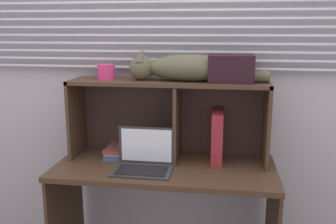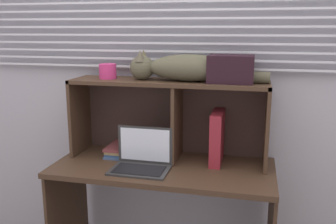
% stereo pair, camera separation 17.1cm
% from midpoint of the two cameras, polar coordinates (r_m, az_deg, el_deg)
% --- Properties ---
extents(back_panel_with_blinds, '(4.40, 0.08, 2.50)m').
position_cam_midpoint_polar(back_panel_with_blinds, '(2.35, -1.39, 6.66)').
color(back_panel_with_blinds, '#ADADB6').
rests_on(back_panel_with_blinds, ground).
extents(desk, '(1.27, 0.56, 0.73)m').
position_cam_midpoint_polar(desk, '(2.22, -2.78, -11.89)').
color(desk, '#412D1F').
rests_on(desk, ground).
extents(hutch_shelf_unit, '(1.17, 0.28, 0.48)m').
position_cam_midpoint_polar(hutch_shelf_unit, '(2.22, -1.91, 0.98)').
color(hutch_shelf_unit, '#412D1F').
rests_on(hutch_shelf_unit, desk).
extents(cat, '(0.80, 0.19, 0.17)m').
position_cam_midpoint_polar(cat, '(2.14, 0.17, 6.80)').
color(cat, '#514F3A').
rests_on(cat, hutch_shelf_unit).
extents(laptop, '(0.32, 0.22, 0.23)m').
position_cam_midpoint_polar(laptop, '(2.10, -6.05, -7.47)').
color(laptop, '#2D2D2D').
rests_on(laptop, desk).
extents(binder_upright, '(0.06, 0.25, 0.31)m').
position_cam_midpoint_polar(binder_upright, '(2.20, 5.39, -3.73)').
color(binder_upright, maroon).
rests_on(binder_upright, desk).
extents(book_stack, '(0.16, 0.24, 0.06)m').
position_cam_midpoint_polar(book_stack, '(2.34, -9.41, -5.91)').
color(book_stack, '#3E567C').
rests_on(book_stack, desk).
extents(small_basket, '(0.10, 0.10, 0.09)m').
position_cam_midpoint_polar(small_basket, '(2.26, -11.66, 6.05)').
color(small_basket, '#CC3474').
rests_on(small_basket, hutch_shelf_unit).
extents(storage_box, '(0.25, 0.19, 0.15)m').
position_cam_midpoint_polar(storage_box, '(2.12, 7.38, 6.65)').
color(storage_box, black).
rests_on(storage_box, hutch_shelf_unit).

